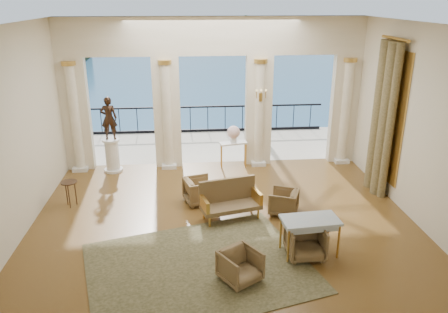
{
  "coord_description": "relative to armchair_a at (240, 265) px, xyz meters",
  "views": [
    {
      "loc": [
        -0.78,
        -9.13,
        5.03
      ],
      "look_at": [
        0.05,
        0.6,
        1.43
      ],
      "focal_mm": 35.0,
      "sensor_mm": 36.0,
      "label": 1
    }
  ],
  "objects": [
    {
      "name": "game_table",
      "position": [
        1.52,
        0.82,
        0.37
      ],
      "size": [
        1.21,
        0.73,
        0.8
      ],
      "rotation": [
        0.0,
        0.0,
        0.08
      ],
      "color": "#A3B9CC",
      "rests_on": "ground"
    },
    {
      "name": "statue",
      "position": [
        -3.2,
        5.78,
        1.33
      ],
      "size": [
        0.47,
        0.31,
        1.29
      ],
      "primitive_type": "imported",
      "rotation": [
        0.0,
        0.0,
        3.16
      ],
      "color": "black",
      "rests_on": "pedestal"
    },
    {
      "name": "armchair_b",
      "position": [
        1.42,
        0.7,
        0.04
      ],
      "size": [
        0.74,
        0.7,
        0.76
      ],
      "primitive_type": "imported",
      "rotation": [
        0.0,
        0.0,
        0.01
      ],
      "color": "#4F4024",
      "rests_on": "ground"
    },
    {
      "name": "armchair_c",
      "position": [
        1.38,
        2.6,
        -0.01
      ],
      "size": [
        0.81,
        0.83,
        0.67
      ],
      "primitive_type": "imported",
      "rotation": [
        0.0,
        0.0,
        -1.96
      ],
      "color": "#4F4024",
      "rests_on": "ground"
    },
    {
      "name": "rug",
      "position": [
        -0.76,
        0.48,
        -0.33
      ],
      "size": [
        4.95,
        4.29,
        0.02
      ],
      "primitive_type": "cube",
      "rotation": [
        0.0,
        0.0,
        0.27
      ],
      "color": "#31361D",
      "rests_on": "ground"
    },
    {
      "name": "armchair_d",
      "position": [
        -0.64,
        3.39,
        0.02
      ],
      "size": [
        0.84,
        0.87,
        0.73
      ],
      "primitive_type": "imported",
      "rotation": [
        0.0,
        0.0,
        1.85
      ],
      "color": "#4F4024",
      "rests_on": "ground"
    },
    {
      "name": "arcade",
      "position": [
        -0.11,
        6.1,
        2.24
      ],
      "size": [
        9.0,
        0.56,
        4.5
      ],
      "color": "beige",
      "rests_on": "ground"
    },
    {
      "name": "floor",
      "position": [
        -0.11,
        2.28,
        -0.34
      ],
      "size": [
        9.0,
        9.0,
        0.0
      ],
      "primitive_type": "plane",
      "color": "#4C2D11",
      "rests_on": "ground"
    },
    {
      "name": "terrace",
      "position": [
        -0.11,
        8.08,
        -0.39
      ],
      "size": [
        10.0,
        3.6,
        0.1
      ],
      "primitive_type": "cube",
      "color": "beige",
      "rests_on": "ground"
    },
    {
      "name": "headland",
      "position": [
        -30.11,
        72.28,
        -3.34
      ],
      "size": [
        22.0,
        18.0,
        6.0
      ],
      "primitive_type": "cube",
      "color": "black",
      "rests_on": "sea"
    },
    {
      "name": "pedestal",
      "position": [
        -3.2,
        5.78,
        0.15
      ],
      "size": [
        0.56,
        0.56,
        1.02
      ],
      "color": "silver",
      "rests_on": "ground"
    },
    {
      "name": "balustrade",
      "position": [
        -0.11,
        9.68,
        0.07
      ],
      "size": [
        9.0,
        0.06,
        1.03
      ],
      "color": "black",
      "rests_on": "terrace"
    },
    {
      "name": "side_table",
      "position": [
        -3.91,
        3.47,
        0.23
      ],
      "size": [
        0.41,
        0.41,
        0.67
      ],
      "color": "black",
      "rests_on": "ground"
    },
    {
      "name": "palm_tree",
      "position": [
        1.89,
        8.88,
        3.75
      ],
      "size": [
        2.0,
        2.0,
        4.5
      ],
      "color": "#4C3823",
      "rests_on": "terrace"
    },
    {
      "name": "window_frame",
      "position": [
        4.36,
        3.78,
        1.76
      ],
      "size": [
        0.04,
        1.6,
        3.4
      ],
      "primitive_type": "cube",
      "color": "gold",
      "rests_on": "room_walls"
    },
    {
      "name": "sea",
      "position": [
        -0.11,
        62.28,
        -6.34
      ],
      "size": [
        160.0,
        160.0,
        0.0
      ],
      "primitive_type": "plane",
      "color": "#216494",
      "rests_on": "ground"
    },
    {
      "name": "room_walls",
      "position": [
        -0.11,
        1.16,
        2.54
      ],
      "size": [
        9.0,
        9.0,
        9.0
      ],
      "color": "beige",
      "rests_on": "ground"
    },
    {
      "name": "urn",
      "position": [
        0.49,
        5.83,
        0.76
      ],
      "size": [
        0.39,
        0.39,
        0.52
      ],
      "color": "white",
      "rests_on": "console_table"
    },
    {
      "name": "settee",
      "position": [
        0.05,
        2.53,
        0.12
      ],
      "size": [
        1.52,
        0.94,
        0.94
      ],
      "rotation": [
        0.0,
        0.0,
        0.25
      ],
      "color": "#4F4024",
      "rests_on": "ground"
    },
    {
      "name": "wall_sconce",
      "position": [
        1.29,
        5.79,
        1.89
      ],
      "size": [
        0.3,
        0.11,
        0.33
      ],
      "color": "gold",
      "rests_on": "arcade"
    },
    {
      "name": "armchair_a",
      "position": [
        0.0,
        0.0,
        0.0
      ],
      "size": [
        0.9,
        0.88,
        0.68
      ],
      "primitive_type": "imported",
      "rotation": [
        0.0,
        0.0,
        0.57
      ],
      "color": "#4F4024",
      "rests_on": "ground"
    },
    {
      "name": "curtain",
      "position": [
        4.17,
        3.78,
        1.68
      ],
      "size": [
        0.33,
        1.4,
        4.09
      ],
      "color": "brown",
      "rests_on": "ground"
    },
    {
      "name": "console_table",
      "position": [
        0.49,
        5.83,
        0.32
      ],
      "size": [
        0.9,
        0.5,
        0.8
      ],
      "rotation": [
        0.0,
        0.0,
        0.22
      ],
      "color": "silver",
      "rests_on": "ground"
    }
  ]
}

